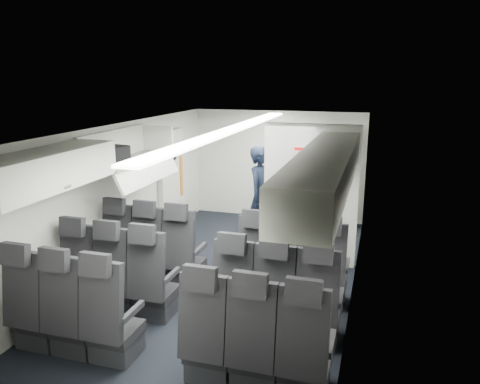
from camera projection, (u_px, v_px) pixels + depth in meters
The scene contains 14 objects.
cabin_shell at pixel (232, 200), 6.51m from camera, with size 3.41×6.01×2.16m.
seat_row_front at pixel (220, 263), 6.19m from camera, with size 3.33×0.56×1.24m.
seat_row_mid at pixel (194, 292), 5.36m from camera, with size 3.33×0.56×1.24m.
seat_row_rear at pixel (158, 333), 4.52m from camera, with size 3.33×0.56×1.24m.
overhead_bin_left_rear at pixel (45, 170), 4.87m from camera, with size 0.53×1.80×0.40m.
overhead_bin_left_front_open at pixel (128, 155), 6.54m from camera, with size 0.64×1.70×0.72m.
overhead_bin_right_rear at pixel (314, 189), 4.08m from camera, with size 0.53×1.80×0.40m.
overhead_bin_right_front at pixel (334, 156), 5.71m from camera, with size 0.53×1.70×0.40m.
bulkhead_partition at pixel (310, 195), 6.99m from camera, with size 1.40×0.15×2.13m.
galley_unit at pixel (324, 177), 8.81m from camera, with size 0.85×0.52×1.90m.
boarding_door at pixel (172, 181), 8.45m from camera, with size 0.12×1.27×1.86m.
flight_attendant at pixel (261, 196), 7.83m from camera, with size 0.62×0.41×1.69m, color black.
carry_on_bag at pixel (112, 155), 6.15m from camera, with size 0.40×0.28×0.24m, color black.
papers at pixel (272, 188), 7.69m from camera, with size 0.22×0.02×0.16m, color white.
Camera 1 is at (1.93, -5.98, 2.83)m, focal length 35.00 mm.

